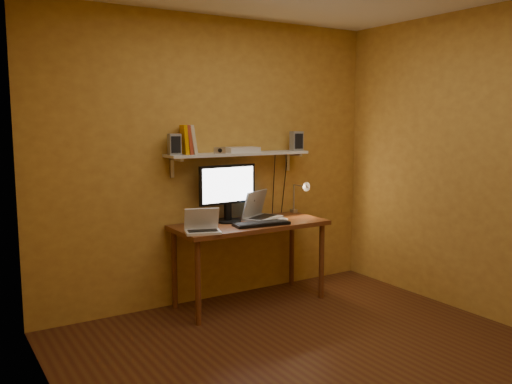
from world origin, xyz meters
TOP-DOWN VIEW (x-y plane):
  - room at (0.00, 0.00)m, footprint 3.44×3.24m
  - desk at (0.19, 1.28)m, footprint 1.40×0.60m
  - wall_shelf at (0.19, 1.47)m, footprint 1.40×0.25m
  - monitor at (0.04, 1.43)m, footprint 0.58×0.26m
  - laptop at (0.37, 1.41)m, footprint 0.44×0.40m
  - netbook at (-0.36, 1.12)m, footprint 0.33×0.28m
  - keyboard at (0.22, 1.13)m, footprint 0.52×0.22m
  - mouse at (0.46, 1.15)m, footprint 0.12×0.09m
  - desk_lamp at (0.85, 1.41)m, footprint 0.09×0.23m
  - speaker_left at (-0.45, 1.47)m, footprint 0.11×0.11m
  - speaker_right at (0.83, 1.46)m, footprint 0.12×0.12m
  - books at (-0.31, 1.48)m, footprint 0.16×0.18m
  - shelf_camera at (-0.05, 1.40)m, footprint 0.11×0.06m
  - router at (0.22, 1.47)m, footprint 0.31×0.23m

SIDE VIEW (x-z plane):
  - desk at x=0.19m, z-range 0.29..1.04m
  - keyboard at x=0.22m, z-range 0.75..0.78m
  - mouse at x=0.46m, z-range 0.75..0.79m
  - netbook at x=-0.36m, z-range 0.70..0.91m
  - laptop at x=0.37m, z-range 0.69..0.95m
  - desk_lamp at x=0.85m, z-range 0.77..1.15m
  - monitor at x=0.04m, z-range 0.78..1.30m
  - room at x=0.00m, z-range -0.02..2.62m
  - wall_shelf at x=0.19m, z-range 1.26..1.46m
  - router at x=0.22m, z-range 1.38..1.42m
  - shelf_camera at x=-0.05m, z-range 1.38..1.44m
  - speaker_left at x=-0.45m, z-range 1.38..1.56m
  - speaker_right at x=0.83m, z-range 1.38..1.56m
  - books at x=-0.31m, z-range 1.37..1.63m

